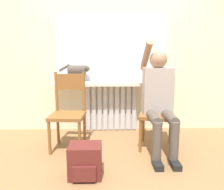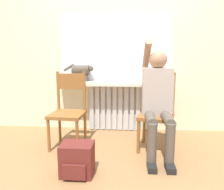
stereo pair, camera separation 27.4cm
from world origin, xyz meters
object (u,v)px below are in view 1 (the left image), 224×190
(chair_left, at_px, (68,111))
(chair_right, at_px, (157,110))
(person, at_px, (159,97))
(backpack, at_px, (85,161))
(cat, at_px, (77,71))

(chair_left, xyz_separation_m, chair_right, (1.09, -0.00, 0.00))
(person, distance_m, backpack, 1.11)
(person, bearing_deg, backpack, -145.16)
(backpack, bearing_deg, cat, 99.82)
(chair_left, distance_m, chair_right, 1.09)
(chair_left, bearing_deg, chair_right, 3.65)
(chair_left, xyz_separation_m, backpack, (0.27, -0.69, -0.31))
(cat, relative_size, backpack, 1.45)
(chair_right, bearing_deg, cat, 164.89)
(chair_right, xyz_separation_m, backpack, (-0.82, -0.69, -0.31))
(chair_right, xyz_separation_m, person, (-0.01, -0.12, 0.19))
(chair_left, xyz_separation_m, cat, (0.04, 0.60, 0.45))
(person, bearing_deg, chair_right, 84.56)
(chair_right, height_order, cat, cat)
(chair_left, distance_m, cat, 0.75)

